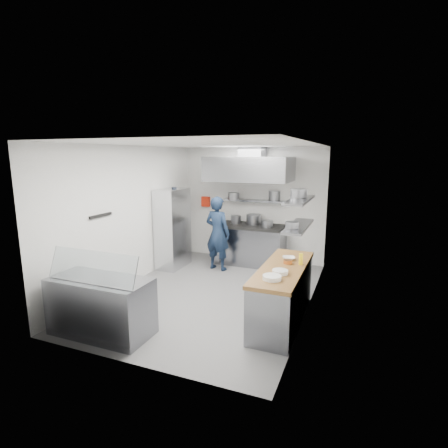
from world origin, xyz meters
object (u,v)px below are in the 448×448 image
at_px(wire_rack, 173,228).
at_px(display_case, 101,306).
at_px(chef, 218,233).
at_px(gas_range, 251,245).

height_order(wire_rack, display_case, wire_rack).
bearing_deg(chef, display_case, 93.37).
bearing_deg(gas_range, wire_rack, -150.84).
distance_m(chef, display_case, 3.44).
height_order(chef, display_case, chef).
bearing_deg(chef, wire_rack, 21.17).
height_order(gas_range, wire_rack, wire_rack).
relative_size(gas_range, chef, 0.94).
relative_size(gas_range, display_case, 1.07).
bearing_deg(display_case, chef, 82.71).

